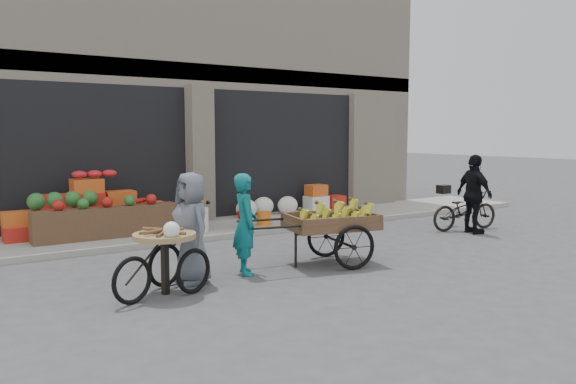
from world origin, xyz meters
TOP-DOWN VIEW (x-y plane):
  - ground at (0.00, 0.00)m, footprint 80.00×80.00m
  - sidewalk at (0.00, 4.10)m, footprint 18.00×2.20m
  - building at (0.00, 8.03)m, footprint 14.00×6.45m
  - fruit_display at (-2.48, 4.38)m, footprint 3.10×1.12m
  - pineapple_bin at (-0.75, 3.60)m, footprint 0.52×0.52m
  - fire_hydrant at (0.35, 3.55)m, footprint 0.22×0.22m
  - orange_bucket at (0.85, 3.50)m, footprint 0.32×0.32m
  - right_bay_goods at (2.61, 4.70)m, footprint 3.35×0.60m
  - seated_person at (-0.35, 4.20)m, footprint 0.51×0.43m
  - banana_cart at (0.06, 0.14)m, footprint 2.59×1.44m
  - vendor_woman at (-1.39, 0.33)m, footprint 0.53×0.66m
  - tricycle_cart at (-2.84, -0.04)m, footprint 1.45×1.08m
  - vendor_grey at (-2.29, 0.31)m, footprint 0.57×0.83m
  - bicycle at (4.65, 1.08)m, footprint 1.79×0.90m
  - cyclist at (4.45, 0.68)m, footprint 0.59×1.06m

SIDE VIEW (x-z plane):
  - ground at x=0.00m, z-range 0.00..0.00m
  - sidewalk at x=0.00m, z-range 0.00..0.12m
  - orange_bucket at x=0.85m, z-range 0.12..0.42m
  - pineapple_bin at x=-0.75m, z-range 0.12..0.62m
  - right_bay_goods at x=2.61m, z-range 0.06..0.76m
  - bicycle at x=4.65m, z-range 0.00..0.90m
  - fire_hydrant at x=0.35m, z-range 0.15..0.86m
  - tricycle_cart at x=-2.84m, z-range 0.09..1.04m
  - seated_person at x=-0.35m, z-range 0.12..1.05m
  - fruit_display at x=-2.48m, z-range 0.05..1.29m
  - banana_cart at x=0.06m, z-range 0.23..1.25m
  - vendor_woman at x=-1.39m, z-range 0.00..1.56m
  - vendor_grey at x=-2.29m, z-range 0.00..1.61m
  - cyclist at x=4.45m, z-range 0.00..1.71m
  - building at x=0.00m, z-range -0.13..6.87m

